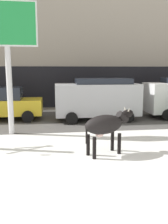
% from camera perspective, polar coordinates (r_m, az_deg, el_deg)
% --- Properties ---
extents(ground_plane, '(120.00, 120.00, 0.00)m').
position_cam_1_polar(ground_plane, '(6.75, 0.74, -14.57)').
color(ground_plane, white).
extents(road_strip, '(60.00, 5.60, 0.01)m').
position_cam_1_polar(road_strip, '(13.76, -3.76, -1.82)').
color(road_strip, '#514F4C').
rests_on(road_strip, ground).
extents(building_facade, '(44.00, 6.10, 13.00)m').
position_cam_1_polar(building_facade, '(20.37, -5.34, 20.29)').
color(building_facade, '#A39989').
rests_on(building_facade, ground).
extents(cow_black, '(1.91, 1.09, 1.54)m').
position_cam_1_polar(cow_black, '(8.06, 5.13, -3.07)').
color(cow_black, black).
rests_on(cow_black, ground).
extents(billboard, '(2.52, 0.24, 5.56)m').
position_cam_1_polar(billboard, '(11.04, -17.63, 17.35)').
color(billboard, silver).
rests_on(billboard, ground).
extents(car_yellow_sedan, '(4.20, 1.99, 1.84)m').
position_cam_1_polar(car_yellow_sedan, '(14.30, -18.21, 1.81)').
color(car_yellow_sedan, gold).
rests_on(car_yellow_sedan, ground).
extents(car_silver_van, '(4.60, 2.13, 2.32)m').
position_cam_1_polar(car_silver_van, '(13.57, 3.17, 3.31)').
color(car_silver_van, '#B7BABF').
rests_on(car_silver_van, ground).
extents(pedestrian_near_billboard, '(0.36, 0.24, 1.73)m').
position_cam_1_polar(pedestrian_near_billboard, '(18.06, 12.64, 3.57)').
color(pedestrian_near_billboard, '#282833').
rests_on(pedestrian_near_billboard, ground).
extents(pedestrian_far_left, '(0.36, 0.24, 1.73)m').
position_cam_1_polar(pedestrian_far_left, '(17.17, 1.60, 3.49)').
color(pedestrian_far_left, '#282833').
rests_on(pedestrian_far_left, ground).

